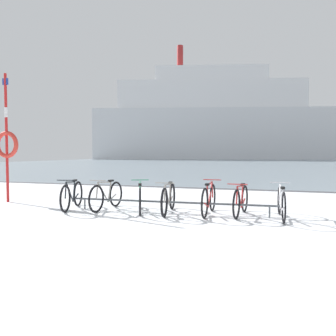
{
  "coord_description": "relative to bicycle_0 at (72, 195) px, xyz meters",
  "views": [
    {
      "loc": [
        2.14,
        -3.72,
        1.51
      ],
      "look_at": [
        -0.58,
        5.1,
        1.09
      ],
      "focal_mm": 34.98,
      "sensor_mm": 36.0,
      "label": 1
    }
  ],
  "objects": [
    {
      "name": "ground",
      "position": [
        2.9,
        50.03,
        -0.41
      ],
      "size": [
        80.0,
        132.0,
        0.08
      ],
      "color": "white"
    },
    {
      "name": "bike_rack",
      "position": [
        2.7,
        0.22,
        -0.1
      ],
      "size": [
        5.29,
        0.29,
        0.31
      ],
      "color": "#4C5156",
      "rests_on": "ground"
    },
    {
      "name": "bicycle_0",
      "position": [
        0.0,
        0.0,
        0.0
      ],
      "size": [
        0.57,
        1.69,
        0.83
      ],
      "color": "black",
      "rests_on": "ground"
    },
    {
      "name": "bicycle_1",
      "position": [
        0.92,
        0.22,
        -0.0
      ],
      "size": [
        0.46,
        1.73,
        0.83
      ],
      "color": "black",
      "rests_on": "ground"
    },
    {
      "name": "bicycle_2",
      "position": [
        1.92,
        0.13,
        -0.01
      ],
      "size": [
        0.72,
        1.59,
        0.8
      ],
      "color": "black",
      "rests_on": "ground"
    },
    {
      "name": "bicycle_3",
      "position": [
        2.65,
        0.21,
        -0.01
      ],
      "size": [
        0.46,
        1.79,
        0.82
      ],
      "color": "black",
      "rests_on": "ground"
    },
    {
      "name": "bicycle_4",
      "position": [
        3.66,
        0.31,
        0.0
      ],
      "size": [
        0.46,
        1.73,
        0.84
      ],
      "color": "black",
      "rests_on": "ground"
    },
    {
      "name": "bicycle_5",
      "position": [
        4.41,
        0.41,
        -0.01
      ],
      "size": [
        0.46,
        1.65,
        0.81
      ],
      "color": "black",
      "rests_on": "ground"
    },
    {
      "name": "bicycle_6",
      "position": [
        5.34,
        0.31,
        -0.0
      ],
      "size": [
        0.46,
        1.75,
        0.81
      ],
      "color": "black",
      "rests_on": "ground"
    },
    {
      "name": "rescue_post",
      "position": [
        -2.65,
        0.55,
        1.48
      ],
      "size": [
        0.83,
        0.13,
        3.93
      ],
      "color": "red",
      "rests_on": "ground"
    },
    {
      "name": "ferry_ship",
      "position": [
        -7.43,
        70.66,
        8.67
      ],
      "size": [
        58.14,
        21.97,
        27.01
      ],
      "color": "silver",
      "rests_on": "ground"
    }
  ]
}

